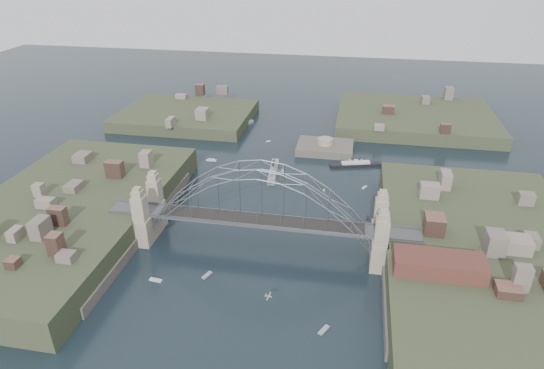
{
  "coord_description": "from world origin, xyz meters",
  "views": [
    {
      "loc": [
        22.65,
        -105.21,
        74.16
      ],
      "look_at": [
        0.0,
        18.0,
        10.0
      ],
      "focal_mm": 31.13,
      "sensor_mm": 36.0,
      "label": 1
    }
  ],
  "objects_px": {
    "bridge": "(260,207)",
    "naval_cruiser_far": "(243,125)",
    "wharf_shed": "(439,265)",
    "ocean_liner": "(356,164)",
    "fort_island": "(325,152)",
    "naval_cruiser_near": "(273,171)"
  },
  "relations": [
    {
      "from": "wharf_shed",
      "to": "naval_cruiser_far",
      "type": "relative_size",
      "value": 1.43
    },
    {
      "from": "wharf_shed",
      "to": "bridge",
      "type": "bearing_deg",
      "value": 162.35
    },
    {
      "from": "bridge",
      "to": "wharf_shed",
      "type": "height_order",
      "value": "bridge"
    },
    {
      "from": "bridge",
      "to": "naval_cruiser_far",
      "type": "xyz_separation_m",
      "value": [
        -27.01,
        92.15,
        -11.57
      ]
    },
    {
      "from": "naval_cruiser_far",
      "to": "fort_island",
      "type": "bearing_deg",
      "value": -29.59
    },
    {
      "from": "bridge",
      "to": "fort_island",
      "type": "bearing_deg",
      "value": 80.27
    },
    {
      "from": "bridge",
      "to": "naval_cruiser_far",
      "type": "height_order",
      "value": "bridge"
    },
    {
      "from": "ocean_liner",
      "to": "fort_island",
      "type": "bearing_deg",
      "value": 135.06
    },
    {
      "from": "wharf_shed",
      "to": "naval_cruiser_near",
      "type": "xyz_separation_m",
      "value": [
        -48.72,
        60.37,
        -9.09
      ]
    },
    {
      "from": "bridge",
      "to": "ocean_liner",
      "type": "height_order",
      "value": "bridge"
    },
    {
      "from": "naval_cruiser_near",
      "to": "naval_cruiser_far",
      "type": "xyz_separation_m",
      "value": [
        -22.28,
        45.77,
        -0.16
      ]
    },
    {
      "from": "bridge",
      "to": "naval_cruiser_near",
      "type": "xyz_separation_m",
      "value": [
        -4.72,
        46.37,
        -11.41
      ]
    },
    {
      "from": "wharf_shed",
      "to": "naval_cruiser_near",
      "type": "bearing_deg",
      "value": 128.91
    },
    {
      "from": "bridge",
      "to": "wharf_shed",
      "type": "xyz_separation_m",
      "value": [
        44.0,
        -14.0,
        -2.32
      ]
    },
    {
      "from": "naval_cruiser_far",
      "to": "ocean_liner",
      "type": "xyz_separation_m",
      "value": [
        51.43,
        -34.55,
        -0.02
      ]
    },
    {
      "from": "bridge",
      "to": "naval_cruiser_far",
      "type": "bearing_deg",
      "value": 106.34
    },
    {
      "from": "naval_cruiser_near",
      "to": "ocean_liner",
      "type": "bearing_deg",
      "value": 21.06
    },
    {
      "from": "fort_island",
      "to": "naval_cruiser_near",
      "type": "bearing_deg",
      "value": -125.29
    },
    {
      "from": "ocean_liner",
      "to": "naval_cruiser_far",
      "type": "bearing_deg",
      "value": 146.11
    },
    {
      "from": "ocean_liner",
      "to": "naval_cruiser_near",
      "type": "bearing_deg",
      "value": -158.94
    },
    {
      "from": "fort_island",
      "to": "wharf_shed",
      "type": "xyz_separation_m",
      "value": [
        32.0,
        -84.0,
        10.34
      ]
    },
    {
      "from": "naval_cruiser_far",
      "to": "ocean_liner",
      "type": "distance_m",
      "value": 61.96
    }
  ]
}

